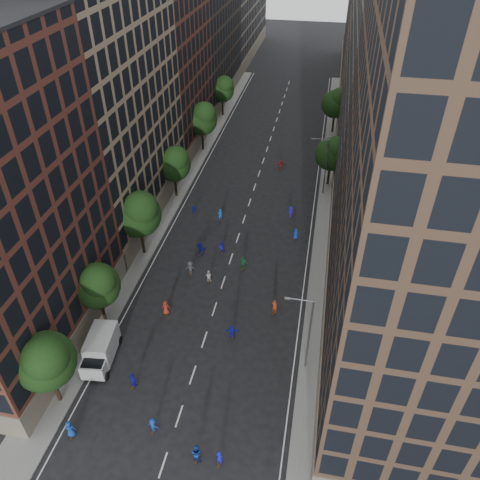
{
  "coord_description": "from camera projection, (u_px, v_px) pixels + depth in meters",
  "views": [
    {
      "loc": [
        9.87,
        -17.71,
        37.78
      ],
      "look_at": [
        0.88,
        28.49,
        2.0
      ],
      "focal_mm": 35.0,
      "sensor_mm": 36.0,
      "label": 1
    }
  ],
  "objects": [
    {
      "name": "bldg_left_d",
      "position": [
        195.0,
        19.0,
        95.49
      ],
      "size": [
        14.0,
        28.0,
        32.0
      ],
      "primitive_type": "cube",
      "color": "#2F261F",
      "rests_on": "ground"
    },
    {
      "name": "skater_16",
      "position": [
        194.0,
        210.0,
        66.8
      ],
      "size": [
        0.89,
        0.39,
        1.51
      ],
      "primitive_type": "imported",
      "rotation": [
        0.0,
        0.0,
        3.17
      ],
      "color": "#141AA7",
      "rests_on": "ground"
    },
    {
      "name": "sidewalk_right",
      "position": [
        332.0,
        186.0,
        73.45
      ],
      "size": [
        4.0,
        105.0,
        0.15
      ],
      "primitive_type": "cube",
      "color": "slate",
      "rests_on": "ground"
    },
    {
      "name": "skater_2",
      "position": [
        196.0,
        453.0,
        38.0
      ],
      "size": [
        1.08,
        0.92,
        1.93
      ],
      "primitive_type": "imported",
      "rotation": [
        0.0,
        0.0,
        2.92
      ],
      "color": "#122F99",
      "rests_on": "ground"
    },
    {
      "name": "tree_left_2",
      "position": [
        139.0,
        213.0,
        56.21
      ],
      "size": [
        5.6,
        5.6,
        9.45
      ],
      "color": "black",
      "rests_on": "ground"
    },
    {
      "name": "tree_left_0",
      "position": [
        45.0,
        360.0,
        39.27
      ],
      "size": [
        5.2,
        5.2,
        8.83
      ],
      "color": "black",
      "rests_on": "ground"
    },
    {
      "name": "skater_12",
      "position": [
        296.0,
        234.0,
        62.18
      ],
      "size": [
        0.8,
        0.57,
        1.55
      ],
      "primitive_type": "imported",
      "rotation": [
        0.0,
        0.0,
        3.25
      ],
      "color": "#13329C",
      "rests_on": "ground"
    },
    {
      "name": "bldg_left_c",
      "position": [
        157.0,
        64.0,
        77.94
      ],
      "size": [
        14.0,
        20.0,
        28.0
      ],
      "primitive_type": "cube",
      "color": "#562921",
      "rests_on": "ground"
    },
    {
      "name": "tree_left_3",
      "position": [
        174.0,
        163.0,
        67.5
      ],
      "size": [
        5.0,
        5.0,
        8.58
      ],
      "color": "black",
      "rests_on": "ground"
    },
    {
      "name": "skater_9",
      "position": [
        190.0,
        268.0,
        56.45
      ],
      "size": [
        1.27,
        0.87,
        1.81
      ],
      "primitive_type": "imported",
      "rotation": [
        0.0,
        0.0,
        3.32
      ],
      "color": "#403F45",
      "rests_on": "ground"
    },
    {
      "name": "skater_1",
      "position": [
        219.0,
        458.0,
        37.76
      ],
      "size": [
        0.71,
        0.53,
        1.76
      ],
      "primitive_type": "imported",
      "rotation": [
        0.0,
        0.0,
        2.97
      ],
      "color": "#1619B6",
      "rests_on": "ground"
    },
    {
      "name": "skater_7",
      "position": [
        274.0,
        307.0,
        51.28
      ],
      "size": [
        0.76,
        0.61,
        1.83
      ],
      "primitive_type": "imported",
      "rotation": [
        0.0,
        0.0,
        2.86
      ],
      "color": "#963619",
      "rests_on": "ground"
    },
    {
      "name": "skater_3",
      "position": [
        153.0,
        426.0,
        40.13
      ],
      "size": [
        1.09,
        0.74,
        1.56
      ],
      "primitive_type": "imported",
      "rotation": [
        0.0,
        0.0,
        2.97
      ],
      "color": "#1335A1",
      "rests_on": "ground"
    },
    {
      "name": "cargo_van",
      "position": [
        100.0,
        349.0,
        45.81
      ],
      "size": [
        3.16,
        5.72,
        2.91
      ],
      "rotation": [
        0.0,
        0.0,
        0.11
      ],
      "color": "silver",
      "rests_on": "ground"
    },
    {
      "name": "tree_right_a",
      "position": [
        333.0,
        153.0,
        70.46
      ],
      "size": [
        5.0,
        5.0,
        8.39
      ],
      "color": "black",
      "rests_on": "ground"
    },
    {
      "name": "bldg_left_b",
      "position": [
        93.0,
        95.0,
        58.15
      ],
      "size": [
        14.0,
        26.0,
        34.0
      ],
      "primitive_type": "cube",
      "color": "#90785E",
      "rests_on": "ground"
    },
    {
      "name": "skater_11",
      "position": [
        201.0,
        249.0,
        59.53
      ],
      "size": [
        1.69,
        1.13,
        1.75
      ],
      "primitive_type": "imported",
      "rotation": [
        0.0,
        0.0,
        2.73
      ],
      "color": "#11138F",
      "rests_on": "ground"
    },
    {
      "name": "bldg_left_e",
      "position": [
        229.0,
        3.0,
        123.87
      ],
      "size": [
        14.0,
        40.0,
        26.0
      ],
      "primitive_type": "cube",
      "color": "#6C6359",
      "rests_on": "ground"
    },
    {
      "name": "streetlamp_near",
      "position": [
        307.0,
        331.0,
        42.87
      ],
      "size": [
        2.64,
        0.22,
        9.06
      ],
      "color": "#595B60",
      "rests_on": "ground"
    },
    {
      "name": "tree_left_5",
      "position": [
        223.0,
        88.0,
        92.59
      ],
      "size": [
        4.8,
        4.8,
        8.33
      ],
      "color": "black",
      "rests_on": "ground"
    },
    {
      "name": "tree_left_1",
      "position": [
        97.0,
        284.0,
        47.34
      ],
      "size": [
        4.8,
        4.8,
        8.21
      ],
      "color": "black",
      "rests_on": "ground"
    },
    {
      "name": "bldg_right_b",
      "position": [
        402.0,
        94.0,
        59.71
      ],
      "size": [
        14.0,
        28.0,
        33.0
      ],
      "primitive_type": "cube",
      "color": "#6C6359",
      "rests_on": "ground"
    },
    {
      "name": "skater_14",
      "position": [
        221.0,
        247.0,
        59.79
      ],
      "size": [
        1.01,
        0.92,
        1.7
      ],
      "primitive_type": "imported",
      "rotation": [
        0.0,
        0.0,
        3.54
      ],
      "color": "#1E16B8",
      "rests_on": "ground"
    },
    {
      "name": "skater_0",
      "position": [
        70.0,
        429.0,
        39.71
      ],
      "size": [
        1.01,
        0.77,
        1.86
      ],
      "primitive_type": "imported",
      "rotation": [
        0.0,
        0.0,
        3.35
      ],
      "color": "#123A95",
      "rests_on": "ground"
    },
    {
      "name": "streetlamp_far",
      "position": [
        325.0,
        164.0,
        68.66
      ],
      "size": [
        2.64,
        0.22,
        9.06
      ],
      "color": "#595B60",
      "rests_on": "ground"
    },
    {
      "name": "sidewalk_left",
      "position": [
        185.0,
        172.0,
        77.1
      ],
      "size": [
        4.0,
        105.0,
        0.15
      ],
      "primitive_type": "cube",
      "color": "slate",
      "rests_on": "ground"
    },
    {
      "name": "bldg_right_c",
      "position": [
        391.0,
        33.0,
        80.21
      ],
      "size": [
        14.0,
        26.0,
        35.0
      ],
      "primitive_type": "cube",
      "color": "#90785E",
      "rests_on": "ground"
    },
    {
      "name": "bldg_right_d",
      "position": [
        380.0,
        9.0,
        107.51
      ],
      "size": [
        14.0,
        40.0,
        30.0
      ],
      "primitive_type": "cube",
      "color": "#483426",
      "rests_on": "ground"
    },
    {
      "name": "skater_10",
      "position": [
        243.0,
        263.0,
        57.16
      ],
      "size": [
        1.2,
        0.78,
        1.9
      ],
      "primitive_type": "imported",
      "rotation": [
        0.0,
        0.0,
        2.83
      ],
      "color": "#21703D",
      "rests_on": "ground"
    },
    {
      "name": "skater_6",
      "position": [
        166.0,
        308.0,
        51.18
      ],
      "size": [
        0.96,
        0.73,
        1.75
      ],
      "primitive_type": "imported",
      "rotation": [
        0.0,
        0.0,
        3.36
      ],
      "color": "#9F2C1A",
      "rests_on": "ground"
    },
    {
      "name": "tree_left_4",
      "position": [
        202.0,
        118.0,
        79.82
      ],
      "size": [
        5.4,
        5.4,
        9.08
      ],
      "color": "black",
      "rests_on": "ground"
    },
    {
      "name": "bldg_right_a",
      "position": [
        436.0,
        206.0,
        36.14
      ],
      "size": [
        14.0,
        30.0,
        36.0
      ],
      "primitive_type": "cube",
      "color": "#483426",
      "rests_on": "ground"
    },
    {
      "name": "tree_right_b",
      "position": [
        337.0,
        102.0,
        85.88
      ],
      "size": [
        5.2,
        5.2,
        8.83
      ],
      "color": "black",
      "rests_on": "ground"
    },
    {
      "name": "skater_13",
      "position": [
        220.0,
        215.0,
        65.36
      ],
      "size": [
        0.83,
        0.69,
        1.94
      ],
      "primitive_type": "imported",
      "rotation": [
        0.0,
        0.0,
        3.51
      ],
      "color": "blue",
      "rests_on": "ground"
    },
    {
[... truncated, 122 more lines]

